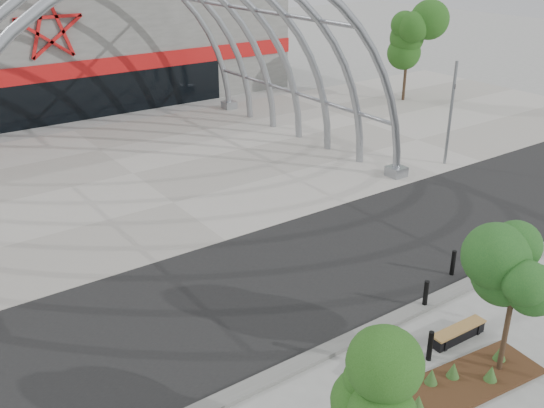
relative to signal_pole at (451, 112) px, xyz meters
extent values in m
plane|color=gray|center=(-13.24, -7.83, -2.66)|extent=(140.00, 140.00, 0.00)
cube|color=black|center=(-13.24, -4.33, -2.65)|extent=(140.00, 7.00, 0.02)
cube|color=#9E998F|center=(-13.24, 7.67, -2.64)|extent=(60.00, 17.00, 0.04)
cube|color=slate|center=(-13.24, -8.08, -2.60)|extent=(60.00, 0.50, 0.12)
cube|color=#64635F|center=(-13.24, 25.67, 1.34)|extent=(34.00, 15.00, 8.00)
cube|color=black|center=(-13.24, 18.22, -1.36)|extent=(22.00, 0.25, 2.60)
cube|color=red|center=(-13.24, 18.22, 0.44)|extent=(34.00, 0.30, 1.00)
torus|color=#8F9399|center=(-13.24, 0.17, -2.66)|extent=(20.36, 0.36, 20.36)
torus|color=#8F9399|center=(-13.24, 2.67, -2.66)|extent=(20.36, 0.36, 20.36)
torus|color=#8F9399|center=(-13.24, 5.17, -2.66)|extent=(20.36, 0.36, 20.36)
torus|color=#8F9399|center=(-13.24, 7.67, -2.66)|extent=(20.36, 0.36, 20.36)
torus|color=#8F9399|center=(-13.24, 10.17, -2.66)|extent=(20.36, 0.36, 20.36)
torus|color=#8F9399|center=(-13.24, 12.67, -2.66)|extent=(20.36, 0.36, 20.36)
torus|color=#8F9399|center=(-13.24, 15.17, -2.66)|extent=(20.36, 0.36, 20.36)
cylinder|color=#8F9399|center=(-3.58, 7.67, -0.08)|extent=(0.20, 15.00, 0.20)
cylinder|color=#8F9399|center=(-6.17, 7.67, 4.41)|extent=(0.20, 15.00, 0.20)
cube|color=#8F9399|center=(-3.24, 0.17, -2.41)|extent=(0.80, 0.80, 0.50)
cube|color=#8F9399|center=(-3.24, 15.17, -2.41)|extent=(0.80, 0.80, 0.50)
cube|color=#301C10|center=(-12.61, -11.03, -2.62)|extent=(4.96, 1.99, 0.09)
cone|color=#39642A|center=(-14.11, -11.06, -2.36)|extent=(0.33, 0.33, 0.42)
cone|color=#39642A|center=(-12.49, -10.77, -2.36)|extent=(0.33, 0.33, 0.42)
cone|color=#39642A|center=(-11.81, -11.40, -2.36)|extent=(0.33, 0.33, 0.42)
cone|color=#39642A|center=(-13.13, -10.60, -2.36)|extent=(0.33, 0.33, 0.42)
cone|color=#39642A|center=(-10.93, -11.03, -2.36)|extent=(0.33, 0.33, 0.42)
cone|color=#39642A|center=(-14.45, -10.74, -2.36)|extent=(0.33, 0.33, 0.42)
cylinder|color=gray|center=(0.00, 0.00, -0.12)|extent=(0.14, 0.14, 5.10)
imported|color=black|center=(0.00, 0.00, 1.01)|extent=(0.34, 0.71, 0.14)
ellipsoid|color=#1B4311|center=(-16.29, -12.02, -0.23)|extent=(1.48, 1.48, 1.88)
cylinder|color=#332315|center=(-11.25, -11.25, -1.62)|extent=(0.14, 0.14, 2.08)
ellipsoid|color=#143E1A|center=(-11.25, -11.25, 0.27)|extent=(1.72, 1.72, 2.27)
cube|color=black|center=(-13.36, -9.44, -2.50)|extent=(1.88, 0.95, 0.32)
cube|color=black|center=(-14.02, -9.67, -2.48)|extent=(0.24, 0.42, 0.37)
cube|color=black|center=(-12.70, -9.21, -2.48)|extent=(0.24, 0.42, 0.37)
cube|color=olive|center=(-13.36, -9.44, -2.29)|extent=(1.94, 1.02, 0.06)
cube|color=black|center=(-11.02, -9.74, -2.51)|extent=(1.82, 0.41, 0.31)
cube|color=black|center=(-11.70, -9.72, -2.48)|extent=(0.12, 0.40, 0.36)
cube|color=black|center=(-10.34, -9.76, -2.48)|extent=(0.12, 0.40, 0.36)
cube|color=olive|center=(-11.02, -9.74, -2.30)|extent=(1.87, 0.47, 0.05)
cylinder|color=black|center=(-13.89, -9.13, -2.09)|extent=(0.18, 0.18, 1.14)
cylinder|color=black|center=(-12.38, -9.88, -2.22)|extent=(0.14, 0.14, 0.89)
cylinder|color=black|center=(-10.56, -8.11, -2.20)|extent=(0.15, 0.15, 0.93)
cylinder|color=black|center=(-8.33, -7.31, -2.21)|extent=(0.15, 0.15, 0.91)
cylinder|color=black|center=(7.76, 10.17, -1.15)|extent=(0.20, 0.20, 3.03)
ellipsoid|color=#174610|center=(7.76, 10.17, 1.60)|extent=(2.70, 2.70, 3.30)
camera|label=1|loc=(-23.40, -18.18, 7.74)|focal=40.00mm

